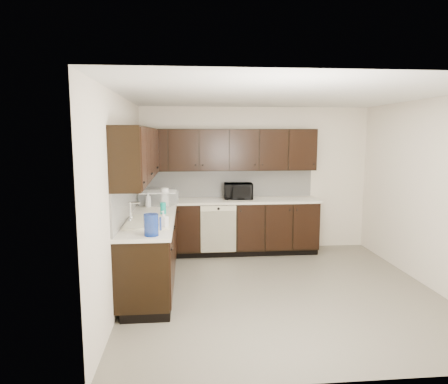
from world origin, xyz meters
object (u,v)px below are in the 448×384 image
object	(u,v)px
toaster_oven	(154,194)
storage_bin	(158,198)
sink	(149,227)
microwave	(238,191)
blue_pitcher	(151,225)

from	to	relation	value
toaster_oven	storage_bin	size ratio (longest dim) A/B	0.63
sink	storage_bin	size ratio (longest dim) A/B	1.58
sink	microwave	size ratio (longest dim) A/B	1.71
microwave	blue_pitcher	size ratio (longest dim) A/B	2.03
sink	toaster_oven	distance (m)	1.75
microwave	toaster_oven	distance (m)	1.42
storage_bin	toaster_oven	bearing A→B (deg)	102.95
blue_pitcher	microwave	bearing A→B (deg)	50.69
microwave	sink	bearing A→B (deg)	-123.79
toaster_oven	blue_pitcher	bearing A→B (deg)	-61.37
toaster_oven	sink	bearing A→B (deg)	-62.96
storage_bin	blue_pitcher	xyz separation A→B (m)	(0.06, -1.95, 0.02)
microwave	blue_pitcher	xyz separation A→B (m)	(-1.25, -2.41, -0.01)
microwave	toaster_oven	size ratio (longest dim) A/B	1.46
storage_bin	blue_pitcher	size ratio (longest dim) A/B	2.19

